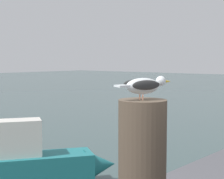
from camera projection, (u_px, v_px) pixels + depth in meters
mooring_post at (142, 165)px, 2.35m from camera, size 0.30×0.30×0.82m
seagull at (144, 85)px, 2.31m from camera, size 0.38×0.21×0.14m
boat_teal at (38, 166)px, 7.80m from camera, size 3.08×2.35×1.47m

